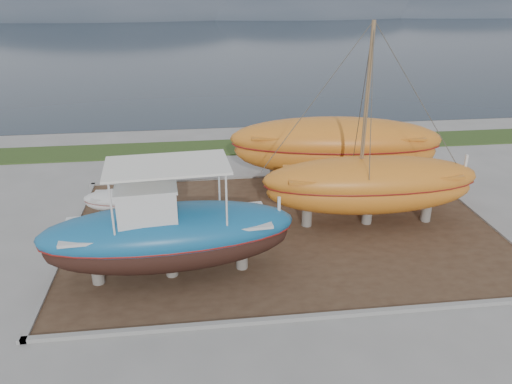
{
  "coord_description": "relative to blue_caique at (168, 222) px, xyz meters",
  "views": [
    {
      "loc": [
        -3.62,
        -14.88,
        10.23
      ],
      "look_at": [
        -1.25,
        4.0,
        1.89
      ],
      "focal_mm": 35.0,
      "sensor_mm": 36.0,
      "label": 1
    }
  ],
  "objects": [
    {
      "name": "ground",
      "position": [
        4.74,
        -0.98,
        -2.23
      ],
      "size": [
        140.0,
        140.0,
        0.0
      ],
      "primitive_type": "plane",
      "color": "gray",
      "rests_on": "ground"
    },
    {
      "name": "dirt_patch",
      "position": [
        4.74,
        3.02,
        -2.2
      ],
      "size": [
        18.0,
        12.0,
        0.06
      ],
      "primitive_type": "cube",
      "color": "#422D1E",
      "rests_on": "ground"
    },
    {
      "name": "curb_frame",
      "position": [
        4.74,
        3.02,
        -2.16
      ],
      "size": [
        18.6,
        12.6,
        0.15
      ],
      "primitive_type": null,
      "color": "gray",
      "rests_on": "ground"
    },
    {
      "name": "grass_strip",
      "position": [
        4.74,
        14.52,
        -2.19
      ],
      "size": [
        44.0,
        3.0,
        0.08
      ],
      "primitive_type": "cube",
      "color": "#284219",
      "rests_on": "ground"
    },
    {
      "name": "sea",
      "position": [
        4.74,
        69.02,
        -2.23
      ],
      "size": [
        260.0,
        100.0,
        0.04
      ],
      "primitive_type": null,
      "color": "#182530",
      "rests_on": "ground"
    },
    {
      "name": "mountain_ridge",
      "position": [
        4.74,
        124.02,
        -2.23
      ],
      "size": [
        200.0,
        36.0,
        20.0
      ],
      "primitive_type": null,
      "color": "#333D49",
      "rests_on": "ground"
    },
    {
      "name": "blue_caique",
      "position": [
        0.0,
        0.0,
        0.0
      ],
      "size": [
        9.21,
        3.45,
        4.34
      ],
      "primitive_type": null,
      "rotation": [
        0.0,
        0.0,
        0.07
      ],
      "color": "#186195",
      "rests_on": "dirt_patch"
    },
    {
      "name": "white_dinghy",
      "position": [
        -2.03,
        5.25,
        -1.56
      ],
      "size": [
        4.17,
        1.83,
        1.22
      ],
      "primitive_type": null,
      "rotation": [
        0.0,
        0.0,
        -0.08
      ],
      "color": "silver",
      "rests_on": "dirt_patch"
    },
    {
      "name": "orange_sailboat",
      "position": [
        8.46,
        3.15,
        2.12
      ],
      "size": [
        9.44,
        3.12,
        8.58
      ],
      "primitive_type": null,
      "rotation": [
        0.0,
        0.0,
        -0.04
      ],
      "color": "orange",
      "rests_on": "dirt_patch"
    },
    {
      "name": "orange_bare_hull",
      "position": [
        8.12,
        7.58,
        -0.42
      ],
      "size": [
        11.03,
        4.67,
        3.5
      ],
      "primitive_type": null,
      "rotation": [
        0.0,
        0.0,
        -0.14
      ],
      "color": "orange",
      "rests_on": "dirt_patch"
    }
  ]
}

